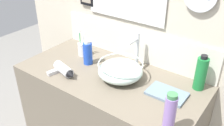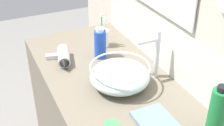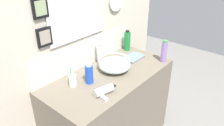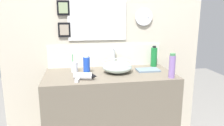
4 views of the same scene
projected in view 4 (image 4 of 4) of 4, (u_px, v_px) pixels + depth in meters
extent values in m
cube|color=#6B6051|center=(110.00, 114.00, 2.16)|extent=(1.21, 0.59, 0.83)
cube|color=beige|center=(105.00, 32.00, 2.29)|extent=(2.11, 0.06, 2.40)
cube|color=beige|center=(105.00, 56.00, 2.31)|extent=(1.19, 0.02, 0.23)
cube|color=white|center=(97.00, 20.00, 2.22)|extent=(0.54, 0.01, 0.35)
cube|color=white|center=(97.00, 20.00, 2.21)|extent=(0.60, 0.01, 0.41)
cylinder|color=silver|center=(144.00, 17.00, 2.28)|extent=(0.18, 0.01, 0.18)
cylinder|color=silver|center=(148.00, 17.00, 2.30)|extent=(0.01, 0.06, 0.01)
cube|color=black|center=(63.00, 8.00, 2.13)|extent=(0.12, 0.02, 0.14)
cube|color=gray|center=(63.00, 8.00, 2.12)|extent=(0.09, 0.01, 0.10)
cube|color=black|center=(64.00, 30.00, 2.18)|extent=(0.12, 0.02, 0.14)
cube|color=gray|center=(64.00, 30.00, 2.17)|extent=(0.09, 0.01, 0.10)
ellipsoid|color=silver|center=(117.00, 67.00, 2.08)|extent=(0.28, 0.28, 0.11)
torus|color=silver|center=(117.00, 62.00, 2.07)|extent=(0.28, 0.28, 0.01)
torus|color=#B2B7BC|center=(117.00, 72.00, 2.09)|extent=(0.11, 0.11, 0.01)
cylinder|color=silver|center=(114.00, 58.00, 2.25)|extent=(0.02, 0.02, 0.22)
cylinder|color=silver|center=(115.00, 49.00, 2.18)|extent=(0.02, 0.11, 0.02)
cylinder|color=silver|center=(114.00, 46.00, 2.22)|extent=(0.02, 0.02, 0.03)
cylinder|color=silver|center=(83.00, 76.00, 1.87)|extent=(0.16, 0.10, 0.06)
cone|color=black|center=(94.00, 76.00, 1.86)|extent=(0.06, 0.06, 0.05)
cube|color=silver|center=(77.00, 80.00, 1.83)|extent=(0.05, 0.09, 0.02)
cylinder|color=white|center=(74.00, 67.00, 2.10)|extent=(0.06, 0.06, 0.10)
cylinder|color=white|center=(76.00, 64.00, 2.10)|extent=(0.01, 0.01, 0.16)
cube|color=white|center=(75.00, 55.00, 2.08)|extent=(0.01, 0.01, 0.02)
cylinder|color=green|center=(73.00, 63.00, 2.09)|extent=(0.01, 0.01, 0.17)
cube|color=white|center=(72.00, 53.00, 2.07)|extent=(0.01, 0.01, 0.02)
cylinder|color=#8C6BB2|center=(172.00, 67.00, 1.90)|extent=(0.06, 0.06, 0.20)
cylinder|color=#3F7F4C|center=(173.00, 55.00, 1.88)|extent=(0.05, 0.05, 0.02)
cylinder|color=#197233|center=(154.00, 57.00, 2.32)|extent=(0.07, 0.07, 0.20)
cylinder|color=black|center=(154.00, 47.00, 2.29)|extent=(0.04, 0.04, 0.02)
cylinder|color=blue|center=(87.00, 65.00, 2.05)|extent=(0.06, 0.06, 0.15)
cylinder|color=silver|center=(86.00, 56.00, 2.03)|extent=(0.04, 0.04, 0.02)
cube|color=slate|center=(148.00, 70.00, 2.16)|extent=(0.22, 0.14, 0.02)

